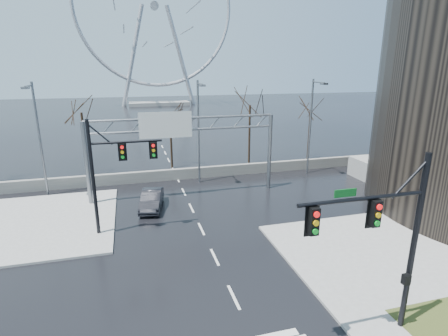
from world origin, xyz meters
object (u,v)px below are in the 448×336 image
object	(u,v)px
signal_mast_far	(110,166)
ferris_wheel	(155,13)
signal_mast_near	(389,232)
sign_gantry	(179,139)
car	(152,199)

from	to	relation	value
signal_mast_far	ferris_wheel	xyz separation A→B (m)	(10.87, 86.04, 21.30)
signal_mast_far	signal_mast_near	bearing A→B (deg)	-49.74
sign_gantry	car	size ratio (longest dim) A/B	3.63
ferris_wheel	signal_mast_near	bearing A→B (deg)	-89.92
signal_mast_near	ferris_wheel	world-z (taller)	ferris_wheel
signal_mast_far	sign_gantry	xyz separation A→B (m)	(5.49, 6.00, 0.35)
car	signal_mast_far	bearing A→B (deg)	-114.12
signal_mast_far	ferris_wheel	size ratio (longest dim) A/B	0.16
sign_gantry	ferris_wheel	size ratio (longest dim) A/B	0.32
ferris_wheel	sign_gantry	bearing A→B (deg)	-93.84
car	ferris_wheel	bearing A→B (deg)	95.35
signal_mast_near	signal_mast_far	xyz separation A→B (m)	(-11.01, 13.00, -0.04)
signal_mast_near	ferris_wheel	distance (m)	101.29
signal_mast_far	car	bearing A→B (deg)	54.89
signal_mast_near	sign_gantry	xyz separation A→B (m)	(-5.52, 19.00, 0.31)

